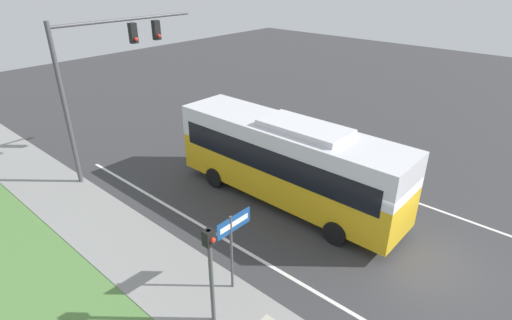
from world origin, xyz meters
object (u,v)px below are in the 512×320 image
object	(u,v)px
signal_gantry	(104,65)
street_sign	(233,237)
pedestrian_signal	(211,263)
bus	(287,158)

from	to	relation	value
signal_gantry	street_sign	world-z (taller)	signal_gantry
street_sign	pedestrian_signal	bearing A→B (deg)	-158.85
signal_gantry	pedestrian_signal	world-z (taller)	signal_gantry
bus	signal_gantry	size ratio (longest dim) A/B	1.41
bus	signal_gantry	xyz separation A→B (m)	(-3.03, 7.98, 3.10)
bus	pedestrian_signal	world-z (taller)	bus
bus	street_sign	world-z (taller)	bus
bus	pedestrian_signal	xyz separation A→B (m)	(-6.52, -2.49, 0.13)
street_sign	bus	bearing A→B (deg)	20.86
signal_gantry	street_sign	bearing A→B (deg)	-102.15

